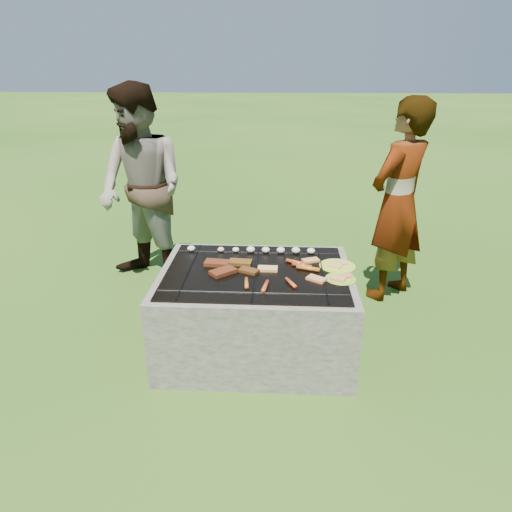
{
  "coord_description": "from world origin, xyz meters",
  "views": [
    {
      "loc": [
        0.15,
        -2.79,
        1.91
      ],
      "look_at": [
        0.0,
        0.05,
        0.7
      ],
      "focal_mm": 32.0,
      "sensor_mm": 36.0,
      "label": 1
    }
  ],
  "objects": [
    {
      "name": "sausages",
      "position": [
        0.22,
        -0.06,
        0.63
      ],
      "size": [
        0.5,
        0.5,
        0.03
      ],
      "color": "#ED5127",
      "rests_on": "fire_pit"
    },
    {
      "name": "plate_far",
      "position": [
        0.56,
        0.11,
        0.61
      ],
      "size": [
        0.26,
        0.26,
        0.03
      ],
      "color": "#F7F33B",
      "rests_on": "fire_pit"
    },
    {
      "name": "bystander",
      "position": [
        -1.05,
        1.05,
        0.89
      ],
      "size": [
        1.09,
        1.04,
        1.77
      ],
      "primitive_type": "imported",
      "rotation": [
        0.0,
        0.0,
        -0.6
      ],
      "color": "gray",
      "rests_on": "ground"
    },
    {
      "name": "fire_pit",
      "position": [
        0.0,
        0.0,
        0.28
      ],
      "size": [
        1.3,
        1.0,
        0.62
      ],
      "color": "gray",
      "rests_on": "ground"
    },
    {
      "name": "cook",
      "position": [
        1.13,
        0.9,
        0.84
      ],
      "size": [
        0.72,
        0.71,
        1.68
      ],
      "primitive_type": "imported",
      "rotation": [
        0.0,
        0.0,
        3.89
      ],
      "color": "gray",
      "rests_on": "ground"
    },
    {
      "name": "plate_near",
      "position": [
        0.56,
        -0.09,
        0.61
      ],
      "size": [
        0.2,
        0.2,
        0.03
      ],
      "color": "#C4F23A",
      "rests_on": "fire_pit"
    },
    {
      "name": "pork_slabs",
      "position": [
        -0.18,
        0.04,
        0.62
      ],
      "size": [
        0.39,
        0.3,
        0.03
      ],
      "color": "maroon",
      "rests_on": "fire_pit"
    },
    {
      "name": "lawn",
      "position": [
        0.0,
        0.0,
        0.0
      ],
      "size": [
        60.0,
        60.0,
        0.0
      ],
      "primitive_type": "plane",
      "color": "#244C13",
      "rests_on": "ground"
    },
    {
      "name": "mushrooms",
      "position": [
        0.03,
        0.33,
        0.63
      ],
      "size": [
        0.95,
        0.06,
        0.05
      ],
      "color": "silver",
      "rests_on": "fire_pit"
    },
    {
      "name": "bread_on_grate",
      "position": [
        0.26,
        0.02,
        0.62
      ],
      "size": [
        0.46,
        0.42,
        0.02
      ],
      "color": "#F4CA7D",
      "rests_on": "fire_pit"
    }
  ]
}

